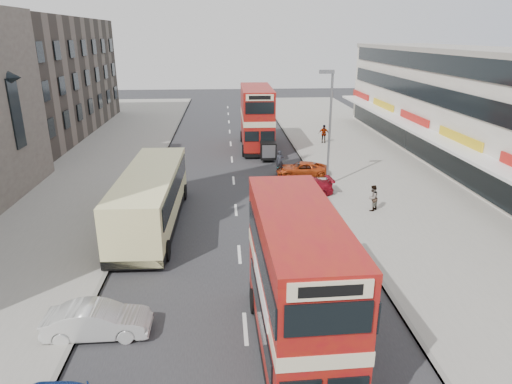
# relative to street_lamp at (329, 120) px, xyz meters

# --- Properties ---
(ground) EXTENTS (160.00, 160.00, 0.00)m
(ground) POSITION_rel_street_lamp_xyz_m (-6.52, -18.00, -4.78)
(ground) COLOR #28282B
(ground) RESTS_ON ground
(road_surface) EXTENTS (12.00, 90.00, 0.01)m
(road_surface) POSITION_rel_street_lamp_xyz_m (-6.52, 2.00, -4.78)
(road_surface) COLOR #28282B
(road_surface) RESTS_ON ground
(pavement_right) EXTENTS (12.00, 90.00, 0.15)m
(pavement_right) POSITION_rel_street_lamp_xyz_m (5.48, 2.00, -4.71)
(pavement_right) COLOR gray
(pavement_right) RESTS_ON ground
(pavement_left) EXTENTS (12.00, 90.00, 0.15)m
(pavement_left) POSITION_rel_street_lamp_xyz_m (-18.52, 2.00, -4.71)
(pavement_left) COLOR gray
(pavement_left) RESTS_ON ground
(kerb_left) EXTENTS (0.20, 90.00, 0.16)m
(kerb_left) POSITION_rel_street_lamp_xyz_m (-12.62, 2.00, -4.71)
(kerb_left) COLOR gray
(kerb_left) RESTS_ON ground
(kerb_right) EXTENTS (0.20, 90.00, 0.16)m
(kerb_right) POSITION_rel_street_lamp_xyz_m (-0.42, 2.00, -4.71)
(kerb_right) COLOR gray
(kerb_right) RESTS_ON ground
(brick_terrace) EXTENTS (14.00, 28.00, 12.00)m
(brick_terrace) POSITION_rel_street_lamp_xyz_m (-28.52, 20.00, 1.22)
(brick_terrace) COLOR #66594C
(brick_terrace) RESTS_ON ground
(commercial_row) EXTENTS (9.90, 46.20, 9.30)m
(commercial_row) POSITION_rel_street_lamp_xyz_m (13.42, 4.00, -0.09)
(commercial_row) COLOR beige
(commercial_row) RESTS_ON ground
(street_lamp) EXTENTS (1.00, 0.20, 8.12)m
(street_lamp) POSITION_rel_street_lamp_xyz_m (0.00, 0.00, 0.00)
(street_lamp) COLOR slate
(street_lamp) RESTS_ON ground
(bus_main) EXTENTS (2.67, 8.99, 4.93)m
(bus_main) POSITION_rel_street_lamp_xyz_m (-4.88, -17.40, -2.19)
(bus_main) COLOR black
(bus_main) RESTS_ON ground
(bus_second) EXTENTS (2.87, 10.08, 5.54)m
(bus_second) POSITION_rel_street_lamp_xyz_m (-4.05, 12.10, -1.87)
(bus_second) COLOR black
(bus_second) RESTS_ON ground
(coach) EXTENTS (3.11, 11.24, 2.97)m
(coach) POSITION_rel_street_lamp_xyz_m (-11.31, -6.05, -3.04)
(coach) COLOR black
(coach) RESTS_ON ground
(car_left_front) EXTENTS (3.75, 1.34, 1.23)m
(car_left_front) POSITION_rel_street_lamp_xyz_m (-11.82, -16.00, -4.17)
(car_left_front) COLOR silver
(car_left_front) RESTS_ON ground
(car_right_a) EXTENTS (4.39, 2.12, 1.23)m
(car_right_a) POSITION_rel_street_lamp_xyz_m (-2.06, -1.77, -4.17)
(car_right_a) COLOR maroon
(car_right_a) RESTS_ON ground
(car_right_b) EXTENTS (4.06, 2.12, 1.09)m
(car_right_b) POSITION_rel_street_lamp_xyz_m (-1.26, 2.76, -4.24)
(car_right_b) COLOR #B93D12
(car_right_b) RESTS_ON ground
(pedestrian_near) EXTENTS (0.71, 0.70, 1.62)m
(pedestrian_near) POSITION_rel_street_lamp_xyz_m (1.74, -5.02, -3.82)
(pedestrian_near) COLOR gray
(pedestrian_near) RESTS_ON pavement_right
(pedestrian_far) EXTENTS (1.10, 0.60, 1.77)m
(pedestrian_far) POSITION_rel_street_lamp_xyz_m (2.68, 13.29, -3.75)
(pedestrian_far) COLOR gray
(pedestrian_far) RESTS_ON pavement_right
(cyclist) EXTENTS (0.66, 1.69, 2.02)m
(cyclist) POSITION_rel_street_lamp_xyz_m (-2.96, 2.80, -4.11)
(cyclist) COLOR gray
(cyclist) RESTS_ON ground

